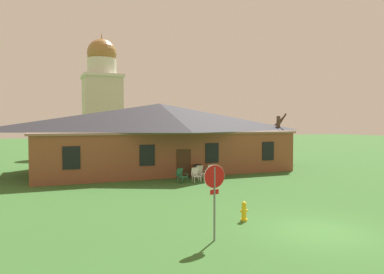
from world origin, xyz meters
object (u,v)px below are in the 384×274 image
object	(u,v)px
lawn_chair_near_door	(196,174)
lawn_chair_middle	(212,171)
lawn_chair_by_porch	(181,175)
fire_hydrant	(244,212)
stop_sign	(214,187)
trash_bin	(198,171)
lawn_chair_left_end	(201,172)

from	to	relation	value
lawn_chair_near_door	lawn_chair_middle	distance (m)	2.04
lawn_chair_by_porch	fire_hydrant	size ratio (longest dim) A/B	1.21
stop_sign	lawn_chair_middle	distance (m)	14.24
lawn_chair_middle	fire_hydrant	size ratio (longest dim) A/B	1.21
trash_bin	fire_hydrant	bearing A→B (deg)	-104.58
trash_bin	lawn_chair_near_door	bearing A→B (deg)	-117.27
stop_sign	lawn_chair_near_door	xyz separation A→B (m)	(4.39, 11.72, -1.33)
lawn_chair_middle	trash_bin	size ratio (longest dim) A/B	0.98
lawn_chair_middle	fire_hydrant	distance (m)	11.66
lawn_chair_middle	fire_hydrant	world-z (taller)	lawn_chair_middle
lawn_chair_by_porch	trash_bin	size ratio (longest dim) A/B	0.98
stop_sign	fire_hydrant	size ratio (longest dim) A/B	3.27
lawn_chair_near_door	trash_bin	xyz separation A→B (m)	(0.87, 1.69, -0.00)
lawn_chair_left_end	lawn_chair_middle	size ratio (longest dim) A/B	1.00
lawn_chair_by_porch	trash_bin	xyz separation A→B (m)	(1.93, 1.64, -0.00)
lawn_chair_by_porch	lawn_chair_near_door	world-z (taller)	same
lawn_chair_left_end	fire_hydrant	world-z (taller)	lawn_chair_left_end
lawn_chair_near_door	fire_hydrant	world-z (taller)	lawn_chair_near_door
lawn_chair_by_porch	lawn_chair_near_door	bearing A→B (deg)	-2.76
lawn_chair_by_porch	lawn_chair_left_end	world-z (taller)	same
lawn_chair_by_porch	lawn_chair_middle	world-z (taller)	same
lawn_chair_middle	fire_hydrant	bearing A→B (deg)	-109.52
fire_hydrant	trash_bin	size ratio (longest dim) A/B	0.81
stop_sign	lawn_chair_middle	xyz separation A→B (m)	(6.13, 12.78, -1.33)
lawn_chair_by_porch	lawn_chair_middle	bearing A→B (deg)	19.79
fire_hydrant	lawn_chair_left_end	bearing A→B (deg)	74.82
lawn_chair_near_door	trash_bin	distance (m)	1.91
lawn_chair_by_porch	fire_hydrant	world-z (taller)	lawn_chair_by_porch
lawn_chair_left_end	lawn_chair_middle	bearing A→B (deg)	3.18
lawn_chair_left_end	lawn_chair_middle	distance (m)	0.93
fire_hydrant	trash_bin	bearing A→B (deg)	75.42
lawn_chair_by_porch	lawn_chair_middle	size ratio (longest dim) A/B	1.00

